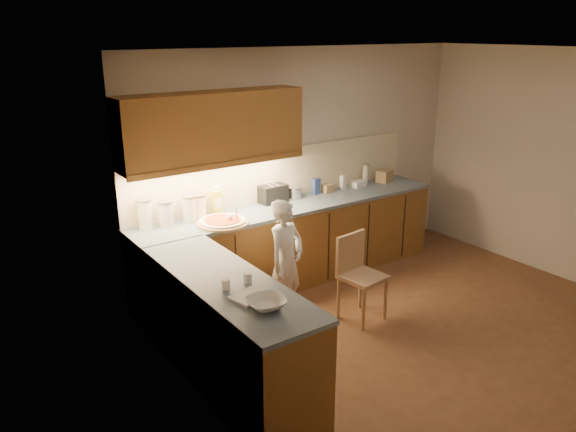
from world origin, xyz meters
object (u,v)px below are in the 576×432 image
Objects in this scene: wooden_chair at (358,271)px; toaster at (273,194)px; pizza_on_board at (223,222)px; child at (286,263)px; oil_jug at (217,202)px.

wooden_chair is 2.73× the size of toaster.
child is (0.34, -0.61, -0.31)m from pizza_on_board.
toaster is at bearing 21.47° from pizza_on_board.
pizza_on_board is at bearing 99.50° from child.
toaster is at bearing 43.21° from child.
child is at bearing 145.34° from wooden_chair.
toaster is (0.72, 0.02, -0.04)m from oil_jug.
toaster is (0.82, 0.32, 0.08)m from pizza_on_board.
wooden_chair is (0.64, -0.33, -0.13)m from child.
toaster reaches higher than wooden_chair.
toaster is at bearing 90.24° from wooden_chair.
wooden_chair is 2.85× the size of oil_jug.
pizza_on_board is 0.34m from oil_jug.
toaster is (-0.16, 1.27, 0.52)m from wooden_chair.
wooden_chair is at bearing -84.33° from toaster.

